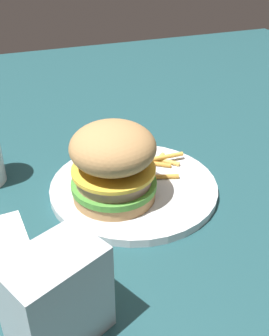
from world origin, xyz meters
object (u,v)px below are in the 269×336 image
object	(u,v)px
fries_pile	(158,163)
napkin_dispenser	(57,298)
plate	(134,188)
sandwich	(113,162)

from	to	relation	value
fries_pile	napkin_dispenser	xyz separation A→B (m)	(0.21, 0.24, 0.04)
plate	sandwich	world-z (taller)	sandwich
plate	fries_pile	world-z (taller)	fries_pile
plate	napkin_dispenser	world-z (taller)	napkin_dispenser
fries_pile	plate	bearing A→B (deg)	34.95
sandwich	fries_pile	bearing A→B (deg)	-149.41
sandwich	fries_pile	size ratio (longest dim) A/B	1.34
fries_pile	napkin_dispenser	size ratio (longest dim) A/B	0.86
plate	napkin_dispenser	bearing A→B (deg)	53.15
sandwich	plate	bearing A→B (deg)	-156.64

